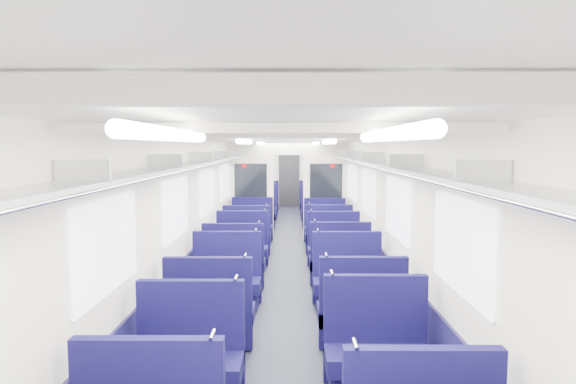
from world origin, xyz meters
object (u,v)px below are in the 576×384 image
object	(u,v)px
seat_7	(377,355)
seat_9	(361,317)
seat_20	(258,216)
seat_26	(265,202)
seat_17	(328,238)
seat_11	(348,284)
seat_16	(247,239)
seat_14	(242,250)
seat_21	(319,216)
seat_6	(189,363)
seat_19	(325,230)
seat_24	(263,205)
bulkhead	(288,188)
seat_23	(317,211)
seat_15	(334,251)
seat_8	(211,317)
seat_22	(261,210)
seat_27	(313,201)
seat_12	(234,267)
seat_18	(252,228)
end_door	(289,179)
seat_10	(226,284)
seat_13	(339,264)

from	to	relation	value
seat_7	seat_9	bearing A→B (deg)	90.00
seat_20	seat_26	xyz separation A→B (m)	(0.00, 3.47, 0.00)
seat_17	seat_11	bearing A→B (deg)	-90.00
seat_16	seat_17	size ratio (longest dim) A/B	1.00
seat_14	seat_21	bearing A→B (deg)	69.24
seat_11	seat_26	bearing A→B (deg)	99.46
seat_6	seat_19	world-z (taller)	same
seat_6	seat_24	size ratio (longest dim) A/B	1.00
bulkhead	seat_11	size ratio (longest dim) A/B	2.64
seat_19	seat_23	size ratio (longest dim) A/B	1.00
seat_15	seat_21	xyz separation A→B (m)	(0.00, 4.44, 0.00)
seat_8	seat_26	distance (m)	11.28
seat_22	seat_24	bearing A→B (deg)	90.00
seat_22	seat_26	xyz separation A→B (m)	(0.00, 2.23, 0.00)
seat_20	seat_23	size ratio (longest dim) A/B	1.00
seat_8	seat_20	xyz separation A→B (m)	(0.00, 7.80, 0.00)
seat_27	seat_23	bearing A→B (deg)	-90.00
seat_15	seat_20	distance (m)	4.67
seat_6	seat_26	xyz separation A→B (m)	(0.00, 12.43, 0.00)
seat_6	seat_14	xyz separation A→B (m)	(0.00, 4.65, 0.00)
seat_16	seat_17	xyz separation A→B (m)	(1.66, 0.12, 0.00)
seat_12	seat_18	distance (m)	3.59
seat_9	seat_14	size ratio (longest dim) A/B	1.00
seat_24	seat_7	bearing A→B (deg)	-81.61
seat_12	seat_14	size ratio (longest dim) A/B	1.00
end_door	seat_14	distance (m)	9.25
seat_10	seat_19	size ratio (longest dim) A/B	1.00
seat_20	seat_15	bearing A→B (deg)	-69.20
seat_13	seat_18	bearing A→B (deg)	115.77
seat_23	seat_13	bearing A→B (deg)	-90.00
seat_21	seat_26	world-z (taller)	same
seat_10	seat_14	distance (m)	2.16
seat_6	seat_9	distance (m)	2.04
seat_20	seat_27	bearing A→B (deg)	65.30
end_door	seat_18	size ratio (longest dim) A/B	1.89
seat_13	seat_17	world-z (taller)	same
end_door	seat_24	world-z (taller)	end_door
seat_17	seat_24	bearing A→B (deg)	106.55
seat_14	seat_26	distance (m)	7.78
seat_12	seat_21	bearing A→B (deg)	73.45
seat_6	seat_14	size ratio (longest dim) A/B	1.00
seat_6	seat_8	bearing A→B (deg)	90.00
seat_7	seat_17	world-z (taller)	same
bulkhead	seat_8	bearing A→B (deg)	-97.66
seat_9	seat_12	xyz separation A→B (m)	(-1.66, 2.26, 0.00)
seat_7	seat_27	size ratio (longest dim) A/B	1.00
seat_6	seat_23	xyz separation A→B (m)	(1.66, 10.08, 0.00)
seat_22	bulkhead	bearing A→B (deg)	-73.95
seat_23	seat_15	bearing A→B (deg)	-90.00
seat_21	seat_9	bearing A→B (deg)	-90.00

